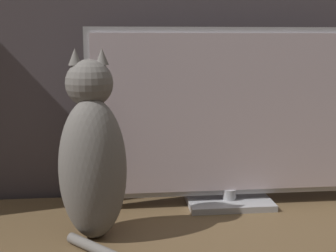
% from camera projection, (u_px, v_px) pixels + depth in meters
% --- Properties ---
extents(tv, '(0.92, 0.16, 0.57)m').
position_uv_depth(tv, '(231.00, 118.00, 1.49)').
color(tv, '#B7B7BC').
rests_on(tv, tv_stand).
extents(cat, '(0.21, 0.32, 0.51)m').
position_uv_depth(cat, '(92.00, 158.00, 1.26)').
color(cat, gray).
rests_on(cat, tv_stand).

